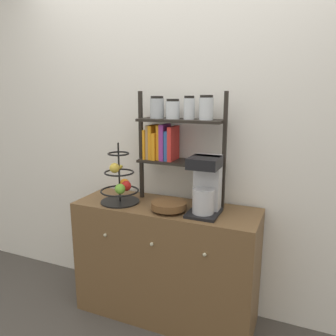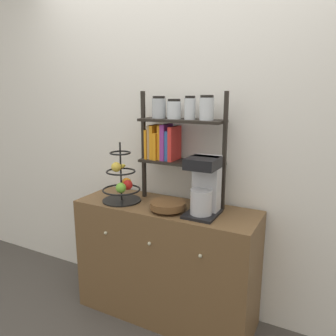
% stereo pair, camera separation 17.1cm
% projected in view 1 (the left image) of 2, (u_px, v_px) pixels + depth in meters
% --- Properties ---
extents(ground_plane, '(12.00, 12.00, 0.00)m').
position_uv_depth(ground_plane, '(153.00, 332.00, 2.24)').
color(ground_plane, '#47423D').
extents(wall_back, '(7.00, 0.05, 2.60)m').
position_uv_depth(wall_back, '(180.00, 135.00, 2.38)').
color(wall_back, silver).
rests_on(wall_back, ground_plane).
extents(sideboard, '(1.28, 0.45, 0.84)m').
position_uv_depth(sideboard, '(166.00, 262.00, 2.34)').
color(sideboard, brown).
rests_on(sideboard, ground_plane).
extents(coffee_maker, '(0.20, 0.24, 0.37)m').
position_uv_depth(coffee_maker, '(206.00, 185.00, 2.07)').
color(coffee_maker, black).
rests_on(coffee_maker, sideboard).
extents(fruit_stand, '(0.27, 0.27, 0.43)m').
position_uv_depth(fruit_stand, '(120.00, 184.00, 2.29)').
color(fruit_stand, black).
rests_on(fruit_stand, sideboard).
extents(wooden_bowl, '(0.23, 0.23, 0.06)m').
position_uv_depth(wooden_bowl, '(169.00, 205.00, 2.14)').
color(wooden_bowl, brown).
rests_on(wooden_bowl, sideboard).
extents(shelf_hutch, '(0.63, 0.20, 0.77)m').
position_uv_depth(shelf_hutch, '(173.00, 133.00, 2.23)').
color(shelf_hutch, black).
rests_on(shelf_hutch, sideboard).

